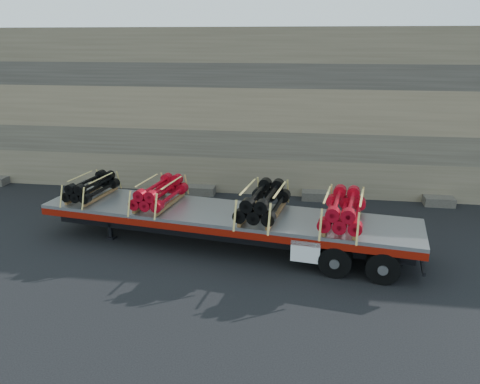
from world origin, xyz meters
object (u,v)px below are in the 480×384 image
object	(u,v)px
trailer	(225,229)
bundle_midrear	(263,203)
bundle_front	(92,188)
bundle_rear	(343,211)
bundle_midfront	(160,194)

from	to	relation	value
trailer	bundle_midrear	bearing A→B (deg)	0.00
bundle_front	bundle_rear	distance (m)	8.63
trailer	bundle_rear	xyz separation A→B (m)	(3.70, -0.54, 1.04)
trailer	bundle_midfront	bearing A→B (deg)	180.00
bundle_rear	trailer	bearing A→B (deg)	-180.00
trailer	bundle_front	bearing A→B (deg)	180.00
trailer	bundle_midfront	xyz separation A→B (m)	(-2.26, 0.33, 1.01)
bundle_midfront	bundle_front	bearing A→B (deg)	180.00
trailer	bundle_midrear	world-z (taller)	bundle_midrear
bundle_midrear	bundle_rear	bearing A→B (deg)	-0.00
trailer	bundle_midfront	size ratio (longest dim) A/B	5.49
bundle_rear	bundle_front	bearing A→B (deg)	180.00
bundle_midfront	trailer	bearing A→B (deg)	0.00
bundle_front	bundle_midrear	xyz separation A→B (m)	(6.11, -0.89, 0.08)
bundle_midfront	bundle_midrear	world-z (taller)	bundle_midrear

